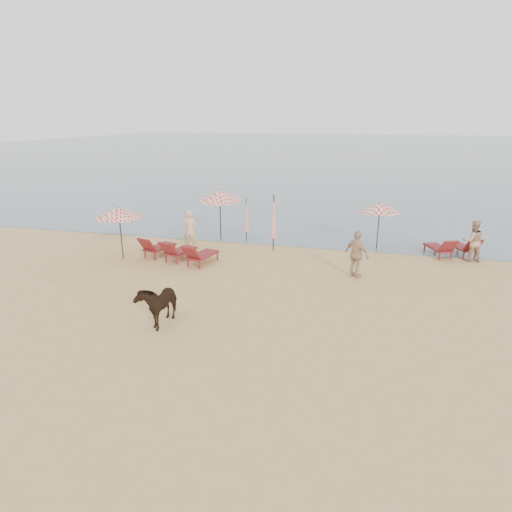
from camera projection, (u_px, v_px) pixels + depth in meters
The scene contains 13 objects.
ground at pixel (208, 358), 10.67m from camera, with size 120.00×120.00×0.00m, color tan.
sea at pixel (346, 148), 84.55m from camera, with size 160.00×140.00×0.06m, color #51606B.
lounger_cluster_left at pixel (177, 250), 17.78m from camera, with size 3.31×2.45×0.65m.
lounger_cluster_right at pixel (453, 247), 18.30m from camera, with size 2.22×2.18×0.62m.
umbrella_open_left_a at pixel (119, 213), 17.57m from camera, with size 1.94×1.94×2.21m.
umbrella_open_left_b at pixel (220, 195), 20.31m from camera, with size 1.99×2.03×2.54m.
umbrella_open_right at pixel (380, 208), 18.82m from camera, with size 1.76×1.76×2.14m.
umbrella_closed_left at pixel (246, 215), 20.26m from camera, with size 0.26×0.26×2.11m.
umbrella_closed_right at pixel (274, 217), 18.77m from camera, with size 0.31×0.31×2.55m.
cow at pixel (158, 302), 12.31m from camera, with size 0.69×1.52×1.28m, color black.
beachgoer_left at pixel (190, 230), 19.28m from camera, with size 0.65×0.43×1.78m, color #DCB289.
beachgoer_right_a at pixel (473, 241), 17.63m from camera, with size 0.84×0.66×1.73m, color tan.
beachgoer_right_b at pixel (357, 254), 15.78m from camera, with size 1.05×0.44×1.80m, color tan.
Camera 1 is at (3.39, -8.80, 5.73)m, focal length 30.00 mm.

